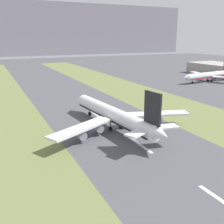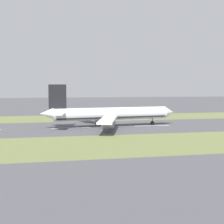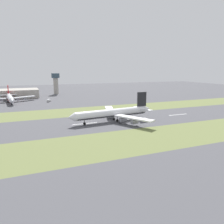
# 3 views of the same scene
# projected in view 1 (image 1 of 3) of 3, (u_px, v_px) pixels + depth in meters

# --- Properties ---
(ground_plane) EXTENTS (800.00, 800.00, 0.00)m
(ground_plane) POSITION_uv_depth(u_px,v_px,m) (115.00, 127.00, 112.50)
(ground_plane) COLOR #4C4C51
(grass_median_west) EXTENTS (40.00, 600.00, 0.01)m
(grass_median_west) POSITION_uv_depth(u_px,v_px,m) (2.00, 145.00, 93.91)
(grass_median_west) COLOR olive
(grass_median_west) RESTS_ON ground
(grass_median_east) EXTENTS (40.00, 600.00, 0.01)m
(grass_median_east) POSITION_uv_depth(u_px,v_px,m) (195.00, 115.00, 131.09)
(grass_median_east) COLOR olive
(grass_median_east) RESTS_ON ground
(centreline_dash_mid) EXTENTS (1.20, 18.00, 0.01)m
(centreline_dash_mid) POSITION_uv_depth(u_px,v_px,m) (139.00, 144.00, 95.28)
(centreline_dash_mid) COLOR silver
(centreline_dash_mid) RESTS_ON ground
(centreline_dash_far) EXTENTS (1.20, 18.00, 0.01)m
(centreline_dash_far) POSITION_uv_depth(u_px,v_px,m) (97.00, 115.00, 129.99)
(centreline_dash_far) COLOR silver
(centreline_dash_far) RESTS_ON ground
(airplane_main_jet) EXTENTS (63.82, 67.21, 20.20)m
(airplane_main_jet) POSITION_uv_depth(u_px,v_px,m) (114.00, 115.00, 108.91)
(airplane_main_jet) COLOR white
(airplane_main_jet) RESTS_ON ground
(airplane_parked_apron) EXTENTS (60.61, 57.50, 18.22)m
(airplane_parked_apron) POSITION_uv_depth(u_px,v_px,m) (210.00, 75.00, 226.78)
(airplane_parked_apron) COLOR silver
(airplane_parked_apron) RESTS_ON ground
(mountain_ridge) EXTENTS (800.00, 120.00, 106.02)m
(mountain_ridge) POSITION_uv_depth(u_px,v_px,m) (6.00, 29.00, 549.06)
(mountain_ridge) COLOR gray
(mountain_ridge) RESTS_ON ground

